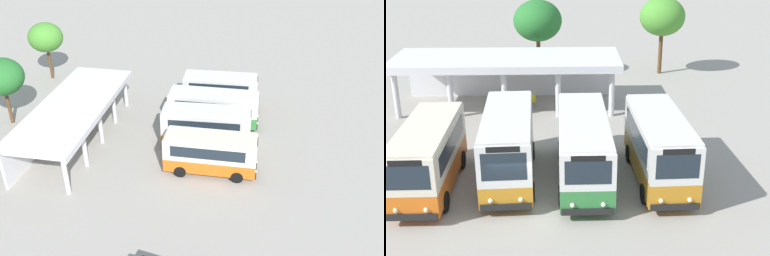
% 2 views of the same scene
% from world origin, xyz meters
% --- Properties ---
extents(ground_plane, '(180.00, 180.00, 0.00)m').
position_xyz_m(ground_plane, '(0.00, 0.00, 0.00)').
color(ground_plane, '#A39E93').
extents(city_bus_nearest_orange, '(2.34, 6.91, 3.12)m').
position_xyz_m(city_bus_nearest_orange, '(-4.30, 1.87, 1.73)').
color(city_bus_nearest_orange, black).
rests_on(city_bus_nearest_orange, ground).
extents(city_bus_second_in_row, '(2.64, 7.30, 3.34)m').
position_xyz_m(city_bus_second_in_row, '(-0.76, 2.72, 1.84)').
color(city_bus_second_in_row, black).
rests_on(city_bus_second_in_row, ground).
extents(city_bus_middle_cream, '(2.45, 7.93, 3.13)m').
position_xyz_m(city_bus_middle_cream, '(2.77, 2.59, 1.74)').
color(city_bus_middle_cream, black).
rests_on(city_bus_middle_cream, ground).
extents(city_bus_fourth_amber, '(2.49, 7.07, 3.24)m').
position_xyz_m(city_bus_fourth_amber, '(6.30, 2.40, 1.79)').
color(city_bus_fourth_amber, black).
rests_on(city_bus_fourth_amber, ground).
extents(terminal_canopy, '(14.80, 5.39, 3.40)m').
position_xyz_m(terminal_canopy, '(-1.86, 14.08, 2.61)').
color(terminal_canopy, silver).
rests_on(terminal_canopy, ground).
extents(waiting_chair_end_by_column, '(0.45, 0.45, 0.86)m').
position_xyz_m(waiting_chair_end_by_column, '(-2.31, 13.14, 0.52)').
color(waiting_chair_end_by_column, slate).
rests_on(waiting_chair_end_by_column, ground).
extents(waiting_chair_second_from_end, '(0.45, 0.45, 0.86)m').
position_xyz_m(waiting_chair_second_from_end, '(-1.63, 13.23, 0.52)').
color(waiting_chair_second_from_end, slate).
rests_on(waiting_chair_second_from_end, ground).
extents(waiting_chair_middle_seat, '(0.45, 0.45, 0.86)m').
position_xyz_m(waiting_chair_middle_seat, '(-0.95, 13.15, 0.52)').
color(waiting_chair_middle_seat, slate).
rests_on(waiting_chair_middle_seat, ground).
extents(waiting_chair_fourth_seat, '(0.45, 0.45, 0.86)m').
position_xyz_m(waiting_chair_fourth_seat, '(-0.26, 13.18, 0.52)').
color(waiting_chair_fourth_seat, slate).
rests_on(waiting_chair_fourth_seat, ground).
extents(roadside_tree_behind_canopy, '(3.76, 3.76, 6.12)m').
position_xyz_m(roadside_tree_behind_canopy, '(-0.09, 20.55, 4.50)').
color(roadside_tree_behind_canopy, brown).
rests_on(roadside_tree_behind_canopy, ground).
extents(roadside_tree_east_of_canopy, '(3.60, 3.60, 6.18)m').
position_xyz_m(roadside_tree_east_of_canopy, '(9.77, 21.43, 4.62)').
color(roadside_tree_east_of_canopy, brown).
rests_on(roadside_tree_east_of_canopy, ground).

